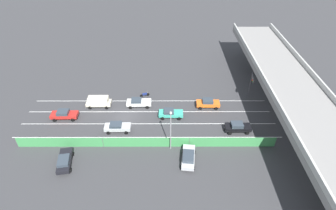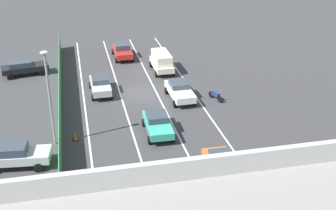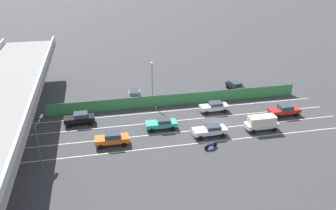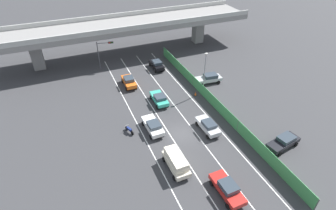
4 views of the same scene
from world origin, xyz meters
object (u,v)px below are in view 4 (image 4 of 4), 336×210
street_lamp (205,70)px  motorcycle (129,130)px  car_taxi_orange (129,81)px  car_sedan_black (157,64)px  car_sedan_red (227,188)px  traffic_cone (196,94)px  car_taxi_teal (159,98)px  parked_sedan_dark (284,142)px  parked_wagon_silver (209,78)px  traffic_light (103,50)px  car_sedan_silver (208,126)px  car_van_cream (176,161)px  car_hatchback_white (153,126)px

street_lamp → motorcycle: bearing=-160.6°
car_taxi_orange → car_sedan_black: bearing=31.5°
car_sedan_red → traffic_cone: bearing=72.2°
car_taxi_teal → street_lamp: bearing=-0.4°
parked_sedan_dark → parked_wagon_silver: size_ratio=1.02×
car_taxi_teal → car_sedan_black: bearing=71.1°
traffic_cone → traffic_light: bearing=126.9°
car_sedan_silver → car_van_cream: (-6.91, -4.55, 0.30)m
car_van_cream → parked_wagon_silver: size_ratio=0.95×
car_taxi_orange → parked_sedan_dark: 26.69m
motorcycle → parked_wagon_silver: (16.97, 7.65, 0.47)m
car_van_cream → parked_sedan_dark: 14.47m
motorcycle → street_lamp: size_ratio=0.26×
parked_sedan_dark → parked_wagon_silver: bearing=91.9°
car_hatchback_white → parked_sedan_dark: 17.31m
car_sedan_silver → motorcycle: (-10.18, 3.89, -0.42)m
car_hatchback_white → parked_wagon_silver: parked_wagon_silver is taller
car_taxi_orange → parked_wagon_silver: (13.48, -4.52, -0.01)m
car_hatchback_white → parked_sedan_dark: bearing=-33.5°
parked_sedan_dark → car_taxi_teal: bearing=125.6°
car_sedan_red → traffic_light: bearing=99.4°
car_sedan_red → parked_sedan_dark: (10.77, 3.40, -0.03)m
car_sedan_red → street_lamp: size_ratio=0.65×
car_sedan_red → car_taxi_teal: car_sedan_red is taller
car_van_cream → parked_sedan_dark: (14.32, -2.05, -0.31)m
car_sedan_black → traffic_light: (-9.17, 4.05, 2.95)m
parked_sedan_dark → traffic_light: bearing=118.1°
street_lamp → traffic_light: bearing=130.7°
car_sedan_red → motorcycle: car_sedan_red is taller
car_sedan_black → motorcycle: size_ratio=2.31×
car_sedan_black → street_lamp: 12.50m
parked_wagon_silver → traffic_light: traffic_light is taller
traffic_light → street_lamp: bearing=-49.3°
car_hatchback_white → traffic_light: bearing=95.4°
car_sedan_red → car_van_cream: size_ratio=1.03×
car_taxi_teal → motorcycle: size_ratio=2.34×
motorcycle → parked_sedan_dark: (17.59, -10.49, 0.41)m
car_hatchback_white → car_taxi_orange: bearing=88.5°
car_sedan_black → street_lamp: size_ratio=0.59×
car_van_cream → motorcycle: (-3.27, 8.44, -0.72)m
car_hatchback_white → traffic_light: 21.64m
parked_sedan_dark → traffic_cone: parked_sedan_dark is taller
car_taxi_teal → car_taxi_orange: 7.67m
car_taxi_teal → motorcycle: car_taxi_teal is taller
parked_wagon_silver → traffic_cone: (-4.14, -2.83, -0.61)m
car_taxi_orange → street_lamp: street_lamp is taller
car_hatchback_white → traffic_light: (-2.02, 21.33, 3.01)m
car_sedan_silver → parked_wagon_silver: 13.39m
car_sedan_silver → street_lamp: 10.47m
car_taxi_orange → parked_wagon_silver: 14.22m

